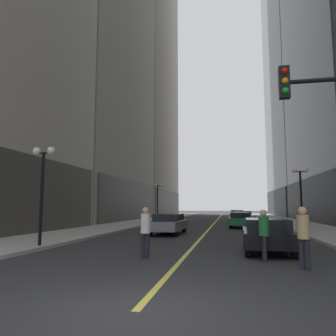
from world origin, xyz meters
TOP-DOWN VIEW (x-y plane):
  - ground_plane at (0.00, 35.00)m, footprint 200.00×200.00m
  - sidewalk_left at (-8.25, 35.00)m, footprint 4.50×78.00m
  - sidewalk_right at (8.25, 35.00)m, footprint 4.50×78.00m
  - lane_centre_stripe at (0.00, 35.00)m, footprint 0.16×70.00m
  - building_left_far at (-17.36, 60.00)m, footprint 13.89×26.00m
  - building_right_far at (17.28, 60.00)m, footprint 13.74×26.00m
  - car_black at (3.08, 7.99)m, footprint 1.92×4.32m
  - car_grey at (-2.31, 15.57)m, footprint 1.93×4.78m
  - car_green at (2.52, 23.18)m, footprint 1.86×4.48m
  - car_silver at (3.08, 30.98)m, footprint 1.92×4.17m
  - car_red at (2.67, 40.56)m, footprint 1.91×4.45m
  - pedestrian_in_tan_trench at (3.73, 4.45)m, footprint 0.45×0.45m
  - pedestrian_in_green_parka at (2.76, 5.84)m, footprint 0.36×0.36m
  - pedestrian_in_white_shirt at (-1.30, 5.66)m, footprint 0.40×0.40m
  - street_lamp_left_near at (-6.40, 7.30)m, footprint 1.06×0.36m
  - street_lamp_left_far at (-6.40, 30.76)m, footprint 1.06×0.36m
  - street_lamp_right_mid at (6.40, 17.49)m, footprint 1.06×0.36m

SIDE VIEW (x-z plane):
  - ground_plane at x=0.00m, z-range 0.00..0.00m
  - lane_centre_stripe at x=0.00m, z-range 0.00..0.01m
  - sidewalk_left at x=-8.25m, z-range 0.00..0.15m
  - sidewalk_right at x=8.25m, z-range 0.00..0.15m
  - car_silver at x=3.08m, z-range 0.06..1.38m
  - car_black at x=3.08m, z-range 0.06..1.38m
  - car_green at x=2.52m, z-range 0.06..1.38m
  - car_red at x=2.67m, z-range 0.06..1.38m
  - car_grey at x=-2.31m, z-range 0.06..1.38m
  - pedestrian_in_green_parka at x=2.76m, z-range 0.14..1.84m
  - pedestrian_in_white_shirt at x=-1.30m, z-range 0.15..1.94m
  - pedestrian_in_tan_trench at x=3.73m, z-range 0.16..1.95m
  - street_lamp_left_near at x=-6.40m, z-range 1.04..5.47m
  - street_lamp_left_far at x=-6.40m, z-range 1.04..5.47m
  - street_lamp_right_mid at x=6.40m, z-range 1.04..5.47m
  - building_right_far at x=17.28m, z-range -0.08..68.71m
  - building_left_far at x=-17.36m, z-range -0.08..85.96m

